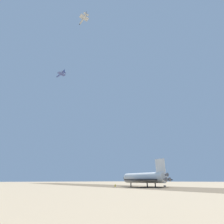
{
  "coord_description": "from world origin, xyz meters",
  "views": [
    {
      "loc": [
        -71.22,
        93.12,
        3.72
      ],
      "look_at": [
        -5.85,
        30.18,
        41.48
      ],
      "focal_mm": 26.51,
      "sensor_mm": 36.0,
      "label": 1
    }
  ],
  "objects_px": {
    "space_shuttle": "(143,178)",
    "ground_crew_near_nose": "(115,186)",
    "ground_crew_mid_fuselage": "(115,185)",
    "ground_support_crate": "(165,186)",
    "chase_jet_right_wing": "(83,19)",
    "chase_jet_left_wing": "(61,74)"
  },
  "relations": [
    {
      "from": "space_shuttle",
      "to": "ground_crew_mid_fuselage",
      "type": "bearing_deg",
      "value": 54.84
    },
    {
      "from": "ground_crew_mid_fuselage",
      "to": "ground_support_crate",
      "type": "xyz_separation_m",
      "value": [
        -18.5,
        -27.56,
        -0.51
      ]
    },
    {
      "from": "space_shuttle",
      "to": "chase_jet_left_wing",
      "type": "xyz_separation_m",
      "value": [
        75.34,
        30.76,
        102.85
      ]
    },
    {
      "from": "chase_jet_left_wing",
      "to": "space_shuttle",
      "type": "bearing_deg",
      "value": -163.79
    },
    {
      "from": "ground_crew_mid_fuselage",
      "to": "chase_jet_right_wing",
      "type": "bearing_deg",
      "value": 91.11
    },
    {
      "from": "chase_jet_left_wing",
      "to": "ground_support_crate",
      "type": "relative_size",
      "value": 9.49
    },
    {
      "from": "chase_jet_right_wing",
      "to": "ground_crew_near_nose",
      "type": "relative_size",
      "value": 8.83
    },
    {
      "from": "space_shuttle",
      "to": "ground_crew_near_nose",
      "type": "height_order",
      "value": "space_shuttle"
    },
    {
      "from": "space_shuttle",
      "to": "chase_jet_right_wing",
      "type": "distance_m",
      "value": 145.67
    },
    {
      "from": "ground_crew_mid_fuselage",
      "to": "space_shuttle",
      "type": "bearing_deg",
      "value": -96.28
    },
    {
      "from": "ground_crew_near_nose",
      "to": "ground_support_crate",
      "type": "bearing_deg",
      "value": -162.01
    },
    {
      "from": "space_shuttle",
      "to": "ground_crew_near_nose",
      "type": "bearing_deg",
      "value": 67.23
    },
    {
      "from": "chase_jet_right_wing",
      "to": "ground_support_crate",
      "type": "xyz_separation_m",
      "value": [
        -35.24,
        -51.57,
        -142.85
      ]
    },
    {
      "from": "space_shuttle",
      "to": "ground_crew_near_nose",
      "type": "xyz_separation_m",
      "value": [
        9.29,
        16.16,
        -4.41
      ]
    },
    {
      "from": "chase_jet_right_wing",
      "to": "ground_crew_mid_fuselage",
      "type": "relative_size",
      "value": 8.83
    },
    {
      "from": "chase_jet_right_wing",
      "to": "ground_crew_mid_fuselage",
      "type": "bearing_deg",
      "value": -117.35
    },
    {
      "from": "space_shuttle",
      "to": "chase_jet_right_wing",
      "type": "relative_size",
      "value": 2.54
    },
    {
      "from": "ground_crew_near_nose",
      "to": "ground_crew_mid_fuselage",
      "type": "xyz_separation_m",
      "value": [
        2.62,
        -3.06,
        0.0
      ]
    },
    {
      "from": "ground_crew_near_nose",
      "to": "ground_support_crate",
      "type": "xyz_separation_m",
      "value": [
        -15.88,
        -30.63,
        -0.51
      ]
    },
    {
      "from": "chase_jet_left_wing",
      "to": "ground_support_crate",
      "type": "height_order",
      "value": "chase_jet_left_wing"
    },
    {
      "from": "ground_crew_mid_fuselage",
      "to": "ground_support_crate",
      "type": "distance_m",
      "value": 33.2
    },
    {
      "from": "ground_crew_mid_fuselage",
      "to": "ground_crew_near_nose",
      "type": "bearing_deg",
      "value": 166.54
    }
  ]
}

